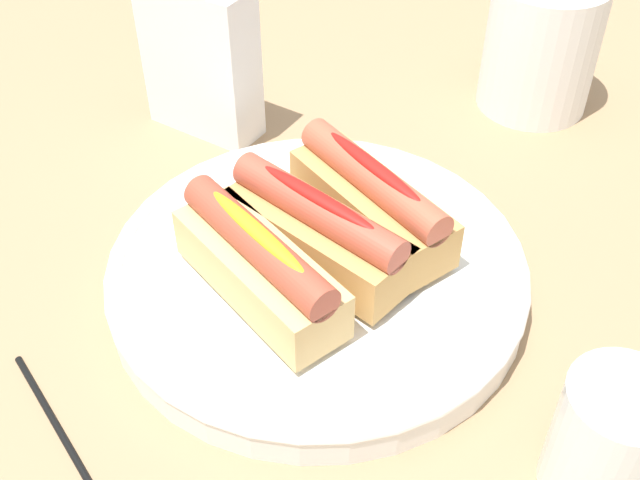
{
  "coord_description": "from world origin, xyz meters",
  "views": [
    {
      "loc": [
        0.33,
        -0.29,
        0.45
      ],
      "look_at": [
        0.0,
        0.0,
        0.05
      ],
      "focal_mm": 44.68,
      "sensor_mm": 36.0,
      "label": 1
    }
  ],
  "objects": [
    {
      "name": "chopstick_near",
      "position": [
        0.02,
        -0.22,
        0.0
      ],
      "size": [
        0.22,
        0.02,
        0.01
      ],
      "primitive_type": "cylinder",
      "rotation": [
        0.0,
        1.57,
        -0.09
      ],
      "color": "black",
      "rests_on": "ground_plane"
    },
    {
      "name": "paper_towel_roll",
      "position": [
        -0.06,
        0.34,
        0.07
      ],
      "size": [
        0.11,
        0.11,
        0.13
      ],
      "color": "white",
      "rests_on": "ground_plane"
    },
    {
      "name": "napkin_box",
      "position": [
        -0.24,
        0.06,
        0.07
      ],
      "size": [
        0.12,
        0.07,
        0.15
      ],
      "primitive_type": "cube",
      "rotation": [
        0.0,
        0.0,
        0.29
      ],
      "color": "white",
      "rests_on": "ground_plane"
    },
    {
      "name": "serving_bowl",
      "position": [
        0.0,
        0.0,
        0.02
      ],
      "size": [
        0.32,
        0.32,
        0.03
      ],
      "color": "white",
      "rests_on": "ground_plane"
    },
    {
      "name": "hotdog_back",
      "position": [
        0.0,
        0.0,
        0.06
      ],
      "size": [
        0.15,
        0.07,
        0.06
      ],
      "color": "tan",
      "rests_on": "serving_bowl"
    },
    {
      "name": "hotdog_front",
      "position": [
        0.0,
        -0.05,
        0.06
      ],
      "size": [
        0.15,
        0.06,
        0.06
      ],
      "color": "#DBB270",
      "rests_on": "serving_bowl"
    },
    {
      "name": "ground_plane",
      "position": [
        0.0,
        0.0,
        0.0
      ],
      "size": [
        2.4,
        2.4,
        0.0
      ],
      "primitive_type": "plane",
      "color": "#9E7A56"
    },
    {
      "name": "water_glass",
      "position": [
        0.24,
        0.02,
        0.04
      ],
      "size": [
        0.07,
        0.07,
        0.09
      ],
      "color": "white",
      "rests_on": "ground_plane"
    },
    {
      "name": "hotdog_side",
      "position": [
        0.0,
        0.06,
        0.06
      ],
      "size": [
        0.15,
        0.06,
        0.06
      ],
      "color": "tan",
      "rests_on": "serving_bowl"
    }
  ]
}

